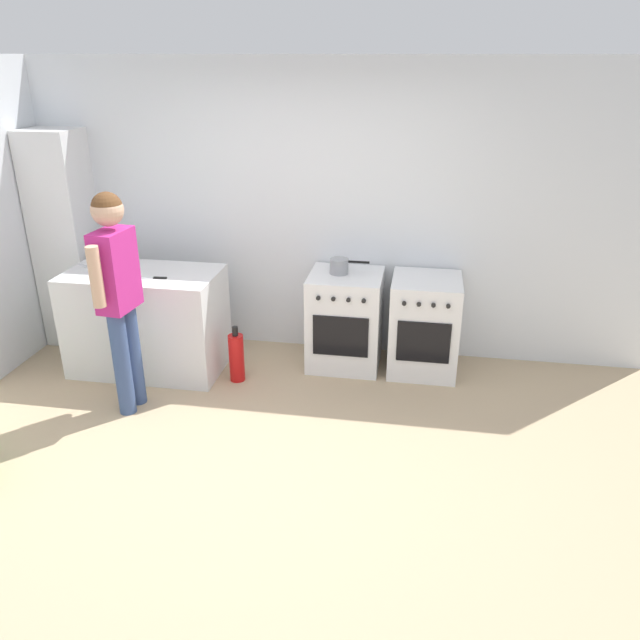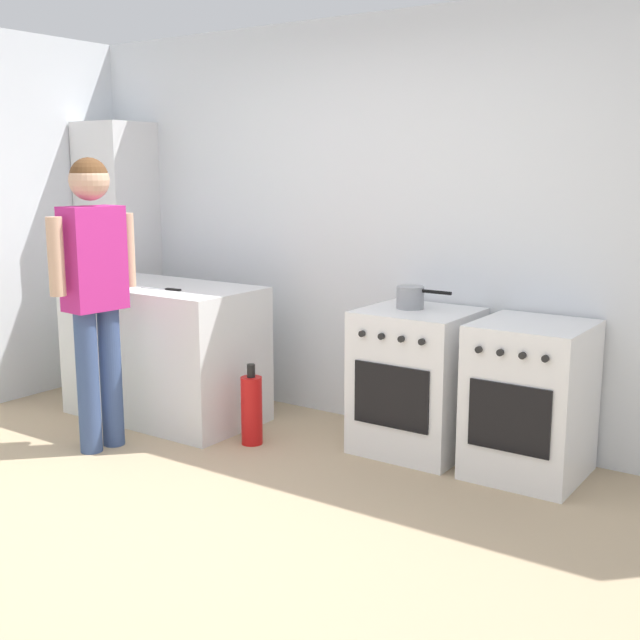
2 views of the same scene
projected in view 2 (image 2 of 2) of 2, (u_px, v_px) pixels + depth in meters
The scene contains 11 objects.
ground_plane at pixel (189, 530), 3.74m from camera, with size 8.00×8.00×0.00m, color tan.
back_wall at pixel (398, 226), 5.07m from camera, with size 6.00×0.10×2.60m, color silver.
counter_unit at pixel (165, 352), 5.38m from camera, with size 1.30×0.70×0.90m, color silver.
oven_left at pixel (416, 381), 4.74m from camera, with size 0.63×0.62×0.85m.
oven_right at pixel (530, 399), 4.35m from camera, with size 0.59×0.62×0.85m.
pot at pixel (411, 297), 4.69m from camera, with size 0.34×0.16×0.13m.
knife_carving at pixel (116, 279), 5.57m from camera, with size 0.30×0.19×0.01m.
knife_chef at pixel (163, 289), 5.11m from camera, with size 0.31×0.06×0.01m.
person at pixel (94, 276), 4.65m from camera, with size 0.23×0.57×1.72m.
fire_extinguisher at pixel (252, 409), 4.88m from camera, with size 0.13×0.13×0.50m.
larder_cabinet at pixel (119, 255), 6.19m from camera, with size 0.48×0.44×2.00m, color silver.
Camera 2 is at (2.48, -2.52, 1.66)m, focal length 45.00 mm.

